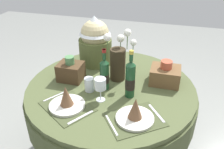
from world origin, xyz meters
TOP-DOWN VIEW (x-y plane):
  - dining_table at (0.00, 0.00)m, footprint 1.31×1.31m
  - place_setting_left at (-0.21, -0.33)m, footprint 0.43×0.40m
  - place_setting_right at (0.25, -0.34)m, footprint 0.43×0.41m
  - flower_vase at (0.03, 0.11)m, footprint 0.23×0.16m
  - wine_bottle_left at (-0.04, -0.05)m, footprint 0.07×0.07m
  - wine_bottle_centre at (0.17, -0.10)m, footprint 0.07×0.07m
  - wine_glass_left at (-0.02, -0.20)m, footprint 0.08×0.08m
  - tumbler_near_left at (-0.14, -0.11)m, footprint 0.07×0.07m
  - gift_tub_back_left at (-0.23, 0.34)m, footprint 0.29×0.29m
  - woven_basket_side_left at (-0.33, 0.01)m, footprint 0.19×0.16m
  - woven_basket_side_right at (0.39, 0.15)m, footprint 0.22×0.19m

SIDE VIEW (x-z plane):
  - dining_table at x=0.00m, z-range 0.23..1.00m
  - place_setting_left at x=-0.21m, z-range 0.73..0.89m
  - place_setting_right at x=0.25m, z-range 0.73..0.89m
  - tumbler_near_left at x=-0.14m, z-range 0.77..0.87m
  - woven_basket_side_right at x=0.39m, z-range 0.74..0.93m
  - woven_basket_side_left at x=-0.33m, z-range 0.74..0.94m
  - wine_bottle_left at x=-0.04m, z-range 0.73..1.05m
  - wine_glass_left at x=-0.02m, z-range 0.81..0.98m
  - wine_bottle_centre at x=0.17m, z-range 0.73..1.08m
  - flower_vase at x=0.03m, z-range 0.72..1.14m
  - gift_tub_back_left at x=-0.23m, z-range 0.78..1.21m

